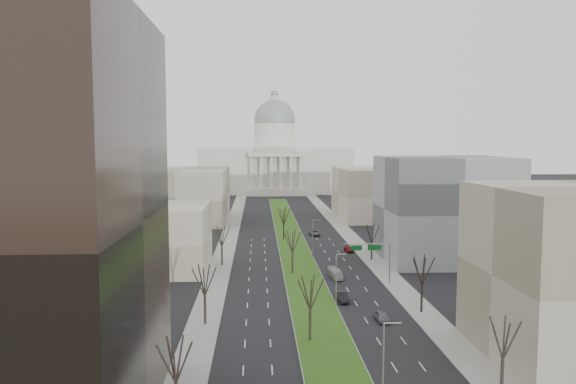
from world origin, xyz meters
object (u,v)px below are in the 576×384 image
object	(u,v)px
car_black	(342,297)
car_red	(349,249)
car_grey_far	(315,233)
car_grey_near	(382,316)
box_van	(335,273)

from	to	relation	value
car_black	car_red	world-z (taller)	car_black
car_grey_far	car_grey_near	bearing A→B (deg)	-92.27
car_grey_near	box_van	world-z (taller)	box_van
car_grey_near	box_van	xyz separation A→B (m)	(-3.36, 27.69, 0.21)
car_grey_near	car_grey_far	bearing A→B (deg)	87.08
car_grey_far	box_van	bearing A→B (deg)	-95.09
car_black	car_red	distance (m)	44.02
car_red	car_grey_far	size ratio (longest dim) A/B	0.80
car_grey_near	box_van	size ratio (longest dim) A/B	0.64
car_grey_near	car_grey_far	xyz separation A→B (m)	(-2.40, 78.79, 0.02)
car_red	car_grey_near	bearing A→B (deg)	-98.07
car_grey_near	car_grey_far	size ratio (longest dim) A/B	0.79
car_black	car_grey_far	xyz separation A→B (m)	(2.08, 67.89, -0.04)
car_grey_near	car_black	xyz separation A→B (m)	(-4.49, 10.90, 0.06)
car_black	car_red	size ratio (longest dim) A/B	1.11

